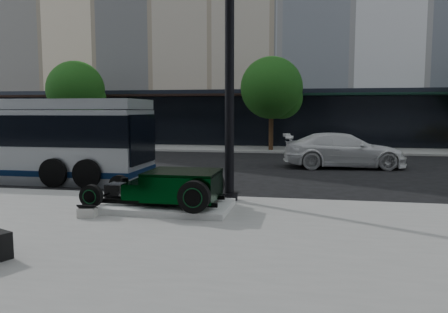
# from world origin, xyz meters

# --- Properties ---
(ground) EXTENTS (120.00, 120.00, 0.00)m
(ground) POSITION_xyz_m (0.00, 0.00, 0.00)
(ground) COLOR black
(ground) RESTS_ON ground
(sidewalk_far) EXTENTS (70.00, 4.00, 0.12)m
(sidewalk_far) POSITION_xyz_m (0.00, 14.00, 0.06)
(sidewalk_far) COLOR gray
(sidewalk_far) RESTS_ON ground
(street_trees) EXTENTS (29.80, 3.80, 5.70)m
(street_trees) POSITION_xyz_m (1.15, 13.07, 3.77)
(street_trees) COLOR black
(street_trees) RESTS_ON sidewalk_far
(display_plinth) EXTENTS (3.40, 1.80, 0.15)m
(display_plinth) POSITION_xyz_m (-0.36, -3.91, 0.20)
(display_plinth) COLOR silver
(display_plinth) RESTS_ON sidewalk_near
(hot_rod) EXTENTS (3.22, 2.00, 0.81)m
(hot_rod) POSITION_xyz_m (-0.02, -3.91, 0.70)
(hot_rod) COLOR black
(hot_rod) RESTS_ON display_plinth
(info_plaque) EXTENTS (0.45, 0.37, 0.31)m
(info_plaque) POSITION_xyz_m (-1.75, -4.99, 0.24)
(info_plaque) COLOR silver
(info_plaque) RESTS_ON sidewalk_near
(lamppost) EXTENTS (0.45, 0.45, 8.18)m
(lamppost) POSITION_xyz_m (1.10, -2.55, 3.90)
(lamppost) COLOR black
(lamppost) RESTS_ON sidewalk_near
(white_sedan) EXTENTS (5.52, 2.71, 1.54)m
(white_sedan) POSITION_xyz_m (4.78, 5.99, 0.77)
(white_sedan) COLOR white
(white_sedan) RESTS_ON ground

